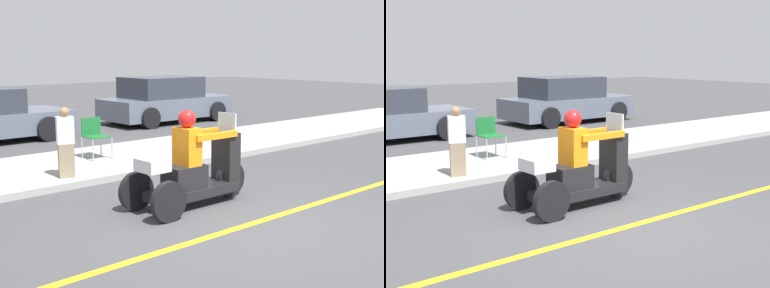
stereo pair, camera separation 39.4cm
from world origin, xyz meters
The scene contains 7 objects.
ground_plane centered at (0.00, 0.00, 0.00)m, with size 60.00×60.00×0.00m, color #424244.
lane_stripe centered at (0.01, 0.00, 0.00)m, with size 24.00×0.12×0.01m.
sidewalk_strip centered at (0.00, 4.60, 0.06)m, with size 28.00×2.80×0.12m.
motorcycle_trike centered at (0.03, 1.17, 0.51)m, with size 2.12×0.85×1.45m.
spectator_far_back centered at (-0.74, 3.60, 0.71)m, with size 0.33×0.26×1.22m.
folding_chair_curbside centered at (0.54, 4.78, 0.62)m, with size 0.47×0.47×0.82m.
parked_car_lot_right centered at (5.70, 8.94, 0.70)m, with size 4.23×2.09×1.47m.
Camera 1 is at (-5.09, -4.60, 2.27)m, focal length 50.00 mm.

